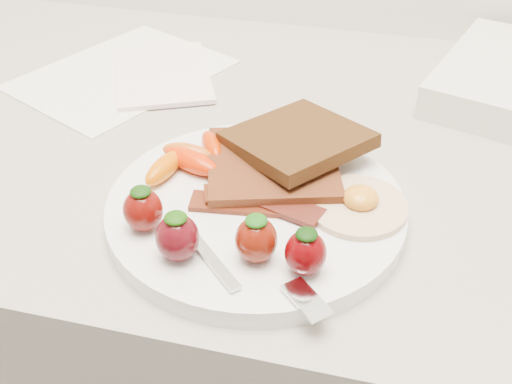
# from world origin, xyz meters

# --- Properties ---
(plate) EXTENTS (0.27, 0.27, 0.02)m
(plate) POSITION_xyz_m (-0.00, 1.56, 0.91)
(plate) COLOR white
(plate) RESTS_ON counter
(toast_lower) EXTENTS (0.15, 0.15, 0.01)m
(toast_lower) POSITION_xyz_m (0.00, 1.60, 0.93)
(toast_lower) COLOR black
(toast_lower) RESTS_ON plate
(toast_upper) EXTENTS (0.16, 0.16, 0.03)m
(toast_upper) POSITION_xyz_m (0.02, 1.63, 0.94)
(toast_upper) COLOR black
(toast_upper) RESTS_ON toast_lower
(fried_egg) EXTENTS (0.10, 0.10, 0.02)m
(fried_egg) POSITION_xyz_m (0.09, 1.57, 0.92)
(fried_egg) COLOR silver
(fried_egg) RESTS_ON plate
(bacon_strips) EXTENTS (0.12, 0.07, 0.01)m
(bacon_strips) POSITION_xyz_m (0.00, 1.56, 0.92)
(bacon_strips) COLOR #340404
(bacon_strips) RESTS_ON plate
(baby_carrots) EXTENTS (0.07, 0.10, 0.02)m
(baby_carrots) POSITION_xyz_m (-0.08, 1.59, 0.93)
(baby_carrots) COLOR #BC5111
(baby_carrots) RESTS_ON plate
(strawberries) EXTENTS (0.17, 0.06, 0.04)m
(strawberries) POSITION_xyz_m (-0.02, 1.48, 0.94)
(strawberries) COLOR #5A0905
(strawberries) RESTS_ON plate
(fork) EXTENTS (0.15, 0.09, 0.00)m
(fork) POSITION_xyz_m (0.01, 1.46, 0.92)
(fork) COLOR silver
(fork) RESTS_ON plate
(paper_sheet) EXTENTS (0.27, 0.30, 0.00)m
(paper_sheet) POSITION_xyz_m (-0.24, 1.79, 0.90)
(paper_sheet) COLOR white
(paper_sheet) RESTS_ON counter
(notepad) EXTENTS (0.17, 0.20, 0.01)m
(notepad) POSITION_xyz_m (-0.18, 1.80, 0.91)
(notepad) COLOR white
(notepad) RESTS_ON paper_sheet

